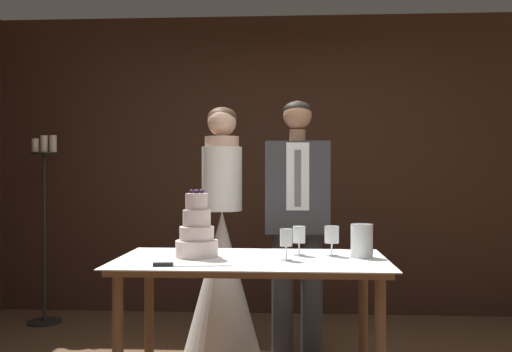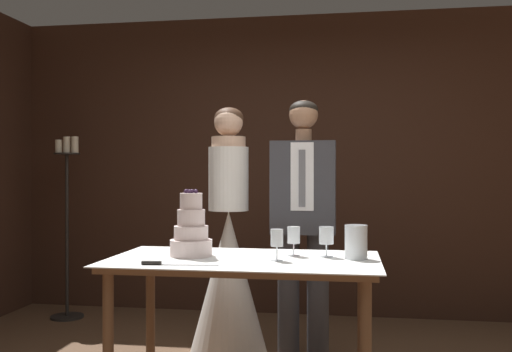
% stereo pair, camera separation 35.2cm
% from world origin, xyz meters
% --- Properties ---
extents(wall_back, '(5.41, 0.12, 2.66)m').
position_xyz_m(wall_back, '(0.00, 2.30, 1.33)').
color(wall_back, '#382116').
rests_on(wall_back, ground_plane).
extents(cake_table, '(1.47, 0.81, 0.79)m').
position_xyz_m(cake_table, '(-0.16, 0.25, 0.70)').
color(cake_table, brown).
rests_on(cake_table, ground_plane).
extents(tiered_cake, '(0.24, 0.24, 0.37)m').
position_xyz_m(tiered_cake, '(-0.46, 0.29, 0.92)').
color(tiered_cake, beige).
rests_on(tiered_cake, cake_table).
extents(cake_knife, '(0.39, 0.06, 0.02)m').
position_xyz_m(cake_knife, '(-0.51, -0.04, 0.80)').
color(cake_knife, silver).
rests_on(cake_knife, cake_table).
extents(wine_glass_near, '(0.07, 0.07, 0.17)m').
position_xyz_m(wine_glass_near, '(0.03, 0.19, 0.91)').
color(wine_glass_near, silver).
rests_on(wine_glass_near, cake_table).
extents(wine_glass_middle, '(0.08, 0.08, 0.17)m').
position_xyz_m(wine_glass_middle, '(0.28, 0.37, 0.91)').
color(wine_glass_middle, silver).
rests_on(wine_glass_middle, cake_table).
extents(wine_glass_far, '(0.07, 0.07, 0.17)m').
position_xyz_m(wine_glass_far, '(0.10, 0.38, 0.90)').
color(wine_glass_far, silver).
rests_on(wine_glass_far, cake_table).
extents(hurricane_candle, '(0.12, 0.12, 0.18)m').
position_xyz_m(hurricane_candle, '(0.45, 0.32, 0.88)').
color(hurricane_candle, silver).
rests_on(hurricane_candle, cake_table).
extents(bride, '(0.54, 0.54, 1.72)m').
position_xyz_m(bride, '(-0.42, 1.10, 0.63)').
color(bride, white).
rests_on(bride, ground_plane).
extents(groom, '(0.44, 0.25, 1.75)m').
position_xyz_m(groom, '(0.10, 1.10, 0.98)').
color(groom, '#38383D').
rests_on(groom, ground_plane).
extents(candle_stand, '(0.28, 0.28, 1.57)m').
position_xyz_m(candle_stand, '(-2.00, 1.80, 0.80)').
color(candle_stand, black).
rests_on(candle_stand, ground_plane).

